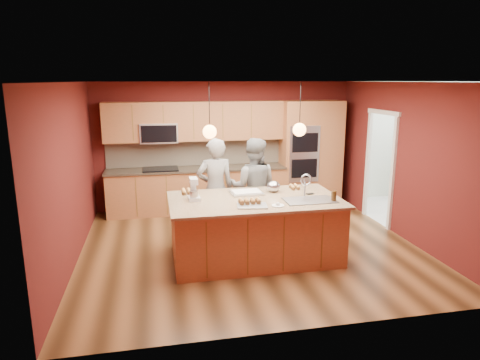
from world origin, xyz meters
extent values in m
plane|color=#3F2713|center=(0.00, 0.00, 0.00)|extent=(5.50, 5.50, 0.00)
plane|color=silver|center=(0.00, 0.00, 2.70)|extent=(5.50, 5.50, 0.00)
plane|color=#511613|center=(0.00, 2.50, 1.35)|extent=(5.50, 0.00, 5.50)
plane|color=#511613|center=(0.00, -2.50, 1.35)|extent=(5.50, 0.00, 5.50)
plane|color=#511613|center=(-2.75, 0.00, 1.35)|extent=(0.00, 5.00, 5.00)
plane|color=#511613|center=(2.75, 0.00, 1.35)|extent=(0.00, 5.00, 5.00)
cube|color=#965D38|center=(-0.65, 2.20, 0.45)|extent=(3.70, 0.60, 0.90)
cube|color=#31261F|center=(-0.65, 2.19, 0.92)|extent=(3.74, 0.64, 0.04)
cube|color=#C5B193|center=(-0.65, 2.48, 1.22)|extent=(3.70, 0.03, 0.56)
cube|color=#965D38|center=(-0.65, 2.32, 1.90)|extent=(3.70, 0.36, 0.80)
cube|color=black|center=(-1.40, 2.18, 0.94)|extent=(0.72, 0.52, 0.03)
cube|color=silver|center=(-1.40, 2.30, 1.68)|extent=(0.76, 0.40, 0.40)
cube|color=#965D38|center=(1.60, 2.20, 1.15)|extent=(0.80, 0.60, 2.30)
cube|color=silver|center=(1.60, 1.90, 1.20)|extent=(0.66, 0.04, 1.20)
cube|color=#965D38|center=(2.25, 2.20, 1.15)|extent=(0.50, 0.60, 2.30)
plane|color=silver|center=(3.65, 1.20, 0.00)|extent=(2.60, 2.60, 0.00)
plane|color=silver|center=(4.55, 1.20, 1.35)|extent=(0.00, 2.70, 2.70)
cube|color=white|center=(4.35, 1.20, 1.95)|extent=(0.35, 2.40, 0.75)
cylinder|color=black|center=(-0.71, -0.44, 2.35)|extent=(0.01, 0.01, 0.70)
sphere|color=#FF9B4B|center=(-0.71, -0.44, 2.00)|extent=(0.20, 0.20, 0.20)
cylinder|color=black|center=(0.65, -0.44, 2.35)|extent=(0.01, 0.01, 0.70)
sphere|color=#FF9B4B|center=(0.65, -0.44, 2.00)|extent=(0.20, 0.20, 0.20)
cube|color=#965D38|center=(-0.03, -0.44, 0.46)|extent=(2.51, 1.36, 0.92)
cube|color=#DEBB8D|center=(-0.03, -0.44, 0.94)|extent=(2.61, 1.46, 0.04)
cube|color=silver|center=(0.76, -0.70, 0.88)|extent=(0.75, 0.44, 0.18)
imported|color=black|center=(-0.50, 0.54, 0.89)|extent=(0.67, 0.46, 1.78)
imported|color=gray|center=(0.18, 0.54, 0.88)|extent=(1.03, 0.91, 1.76)
cube|color=white|center=(-0.95, -0.32, 0.99)|extent=(0.18, 0.24, 0.05)
cube|color=white|center=(-0.95, -0.22, 1.13)|extent=(0.09, 0.07, 0.23)
cube|color=white|center=(-0.95, -0.30, 1.25)|extent=(0.12, 0.23, 0.09)
cylinder|color=#B8BAC0|center=(-0.95, -0.36, 1.05)|extent=(0.13, 0.13, 0.12)
cube|color=silver|center=(-0.10, -0.14, 0.98)|extent=(0.52, 0.40, 0.03)
cube|color=white|center=(-0.10, -0.14, 1.00)|extent=(0.45, 0.33, 0.03)
cube|color=silver|center=(-0.17, -0.83, 0.97)|extent=(0.47, 0.37, 0.02)
ellipsoid|color=#B8BAC0|center=(0.36, -0.10, 1.05)|extent=(0.22, 0.22, 0.19)
cylinder|color=white|center=(0.20, -0.89, 0.97)|extent=(0.18, 0.18, 0.01)
cylinder|color=#35210C|center=(1.10, -0.80, 1.04)|extent=(0.08, 0.08, 0.16)
cube|color=black|center=(0.89, -0.35, 0.97)|extent=(0.13, 0.09, 0.01)
cube|color=white|center=(4.22, 0.80, 0.44)|extent=(0.68, 0.69, 0.89)
cube|color=white|center=(4.22, 1.63, 0.51)|extent=(0.67, 0.69, 1.02)
camera|label=1|loc=(-1.50, -6.56, 2.73)|focal=32.00mm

